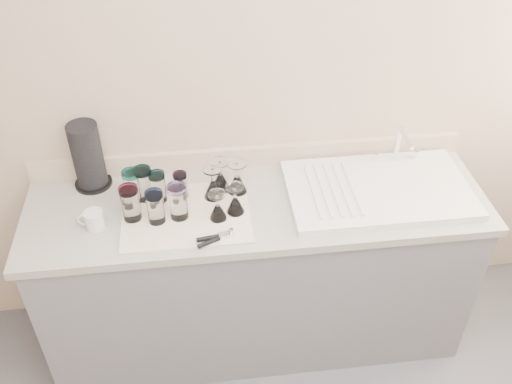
{
  "coord_description": "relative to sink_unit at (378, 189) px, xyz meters",
  "views": [
    {
      "loc": [
        -0.24,
        -0.73,
        2.53
      ],
      "look_at": [
        -0.01,
        1.15,
        1.0
      ],
      "focal_mm": 40.0,
      "sensor_mm": 36.0,
      "label": 1
    }
  ],
  "objects": [
    {
      "name": "tumbler_purple",
      "position": [
        -0.89,
        0.07,
        0.05
      ],
      "size": [
        0.06,
        0.06,
        0.12
      ],
      "color": "white",
      "rests_on": "dish_towel"
    },
    {
      "name": "goblet_back_left",
      "position": [
        -0.74,
        0.05,
        0.04
      ],
      "size": [
        0.09,
        0.09,
        0.16
      ],
      "color": "white",
      "rests_on": "dish_towel"
    },
    {
      "name": "counter_unit",
      "position": [
        -0.55,
        -0.0,
        -0.47
      ],
      "size": [
        2.06,
        0.62,
        0.9
      ],
      "color": "slate",
      "rests_on": "ground"
    },
    {
      "name": "dish_towel",
      "position": [
        -0.87,
        -0.05,
        -0.02
      ],
      "size": [
        0.55,
        0.42,
        0.01
      ],
      "primitive_type": "cube",
      "color": "white",
      "rests_on": "counter_unit"
    },
    {
      "name": "goblet_front_left",
      "position": [
        -0.73,
        -0.09,
        0.03
      ],
      "size": [
        0.07,
        0.07,
        0.13
      ],
      "color": "white",
      "rests_on": "dish_towel"
    },
    {
      "name": "goblet_back_right",
      "position": [
        -0.63,
        0.08,
        0.04
      ],
      "size": [
        0.09,
        0.09,
        0.16
      ],
      "color": "white",
      "rests_on": "dish_towel"
    },
    {
      "name": "white_mug",
      "position": [
        -1.25,
        -0.08,
        0.02
      ],
      "size": [
        0.12,
        0.09,
        0.08
      ],
      "color": "silver",
      "rests_on": "counter_unit"
    },
    {
      "name": "sink_unit",
      "position": [
        0.0,
        0.0,
        0.0
      ],
      "size": [
        0.82,
        0.5,
        0.22
      ],
      "color": "white",
      "rests_on": "counter_unit"
    },
    {
      "name": "goblet_front_right",
      "position": [
        -0.66,
        -0.06,
        0.04
      ],
      "size": [
        0.08,
        0.08,
        0.14
      ],
      "color": "white",
      "rests_on": "dish_towel"
    },
    {
      "name": "tumbler_cyan",
      "position": [
        -0.98,
        0.06,
        0.06
      ],
      "size": [
        0.07,
        0.07,
        0.15
      ],
      "color": "white",
      "rests_on": "dish_towel"
    },
    {
      "name": "goblet_extra",
      "position": [
        -0.71,
        0.1,
        0.04
      ],
      "size": [
        0.09,
        0.09,
        0.15
      ],
      "color": "white",
      "rests_on": "dish_towel"
    },
    {
      "name": "tumbler_lavender",
      "position": [
        -0.9,
        -0.06,
        0.07
      ],
      "size": [
        0.08,
        0.08,
        0.16
      ],
      "color": "white",
      "rests_on": "dish_towel"
    },
    {
      "name": "room_envelope",
      "position": [
        -0.55,
        -1.2,
        0.64
      ],
      "size": [
        3.54,
        3.5,
        2.52
      ],
      "color": "#515156",
      "rests_on": "ground"
    },
    {
      "name": "can_opener",
      "position": [
        -0.75,
        -0.23,
        -0.0
      ],
      "size": [
        0.16,
        0.09,
        0.02
      ],
      "color": "silver",
      "rests_on": "dish_towel"
    },
    {
      "name": "tumbler_blue",
      "position": [
        -0.99,
        -0.08,
        0.07
      ],
      "size": [
        0.08,
        0.08,
        0.15
      ],
      "color": "white",
      "rests_on": "dish_towel"
    },
    {
      "name": "tumbler_extra",
      "position": [
        -1.05,
        0.08,
        0.07
      ],
      "size": [
        0.08,
        0.08,
        0.16
      ],
      "color": "white",
      "rests_on": "dish_towel"
    },
    {
      "name": "tumbler_magenta",
      "position": [
        -1.1,
        -0.05,
        0.07
      ],
      "size": [
        0.08,
        0.08,
        0.16
      ],
      "color": "white",
      "rests_on": "dish_towel"
    },
    {
      "name": "paper_towel_roll",
      "position": [
        -1.29,
        0.22,
        0.14
      ],
      "size": [
        0.17,
        0.17,
        0.32
      ],
      "color": "black",
      "rests_on": "counter_unit"
    },
    {
      "name": "tumbler_teal",
      "position": [
        -1.09,
        0.07,
        0.07
      ],
      "size": [
        0.08,
        0.08,
        0.16
      ],
      "color": "white",
      "rests_on": "dish_towel"
    }
  ]
}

